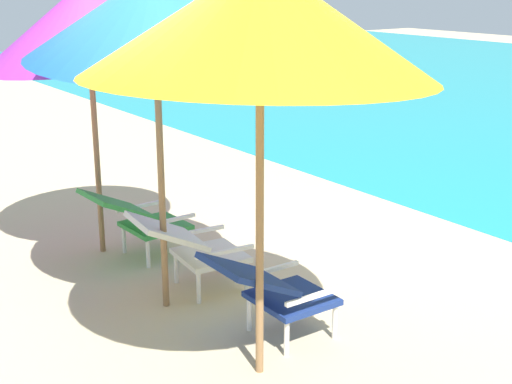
# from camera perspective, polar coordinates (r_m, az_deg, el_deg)

# --- Properties ---
(ground_plane) EXTENTS (40.00, 40.00, 0.00)m
(ground_plane) POSITION_cam_1_polar(r_m,az_deg,el_deg) (8.44, 19.61, -0.86)
(ground_plane) COLOR #CCB78E
(lounge_chair_left) EXTENTS (0.57, 0.89, 0.68)m
(lounge_chair_left) POSITION_cam_1_polar(r_m,az_deg,el_deg) (6.36, -9.43, -1.93)
(lounge_chair_left) COLOR #338E3D
(lounge_chair_left) RESTS_ON ground_plane
(lounge_chair_center) EXTENTS (0.63, 0.93, 0.68)m
(lounge_chair_center) POSITION_cam_1_polar(r_m,az_deg,el_deg) (5.65, -5.28, -4.21)
(lounge_chair_center) COLOR silver
(lounge_chair_center) RESTS_ON ground_plane
(lounge_chair_right) EXTENTS (0.56, 0.88, 0.68)m
(lounge_chair_right) POSITION_cam_1_polar(r_m,az_deg,el_deg) (4.88, 1.27, -7.66)
(lounge_chair_right) COLOR navy
(lounge_chair_right) RESTS_ON ground_plane
(beach_umbrella_left) EXTENTS (2.22, 2.26, 2.47)m
(beach_umbrella_left) POSITION_cam_1_polar(r_m,az_deg,el_deg) (6.30, -13.30, 13.11)
(beach_umbrella_left) COLOR olive
(beach_umbrella_left) RESTS_ON ground_plane
(beach_umbrella_center) EXTENTS (1.94, 1.90, 2.56)m
(beach_umbrella_center) POSITION_cam_1_polar(r_m,az_deg,el_deg) (5.05, -8.11, 13.77)
(beach_umbrella_center) COLOR olive
(beach_umbrella_center) RESTS_ON ground_plane
(beach_umbrella_right) EXTENTS (2.48, 2.49, 2.56)m
(beach_umbrella_right) POSITION_cam_1_polar(r_m,az_deg,el_deg) (4.05, 0.33, 13.61)
(beach_umbrella_right) COLOR olive
(beach_umbrella_right) RESTS_ON ground_plane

